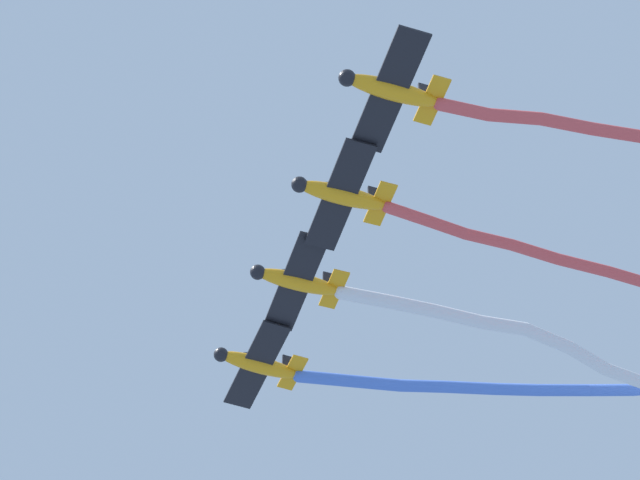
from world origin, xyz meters
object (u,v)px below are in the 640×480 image
Objects in this scene: airplane_left_wing at (297,281)px; airplane_lead at (257,364)px; airplane_right_wing at (341,195)px; airplane_slot at (390,90)px.

airplane_lead is at bearing -86.98° from airplane_left_wing.
airplane_right_wing is (-4.49, 5.84, -0.30)m from airplane_left_wing.
airplane_left_wing is 7.37m from airplane_right_wing.
airplane_left_wing is at bearing -86.79° from airplane_right_wing.
airplane_right_wing is (-8.98, 11.67, 0.00)m from airplane_lead.
airplane_lead is at bearing -87.21° from airplane_slot.
airplane_lead is 22.09m from airplane_slot.
airplane_left_wing is 1.00× the size of airplane_slot.
airplane_right_wing is at bearing -87.22° from airplane_slot.
airplane_slot is (-13.47, 17.51, 0.30)m from airplane_lead.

